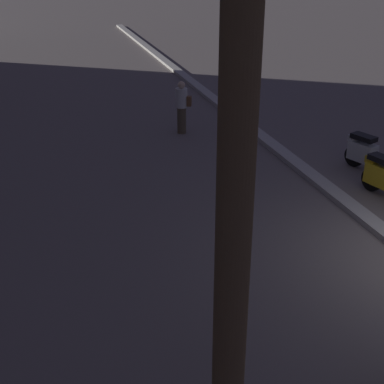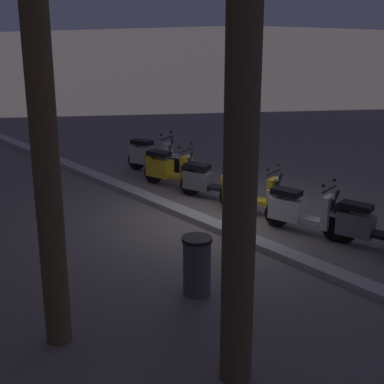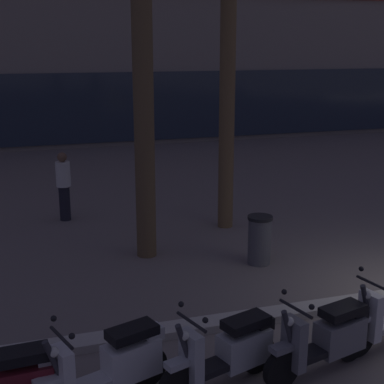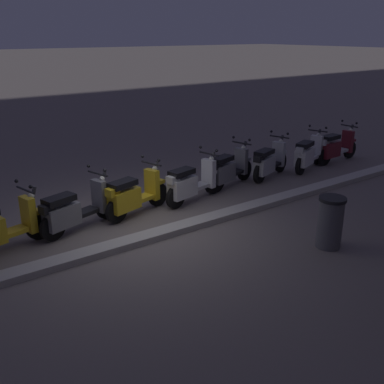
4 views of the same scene
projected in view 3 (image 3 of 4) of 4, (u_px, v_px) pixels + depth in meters
name	position (u px, v px, depth m)	size (l,w,h in m)	color
scooter_white_last_in_row	(112.00, 365.00, 6.54)	(1.71, 0.81, 1.17)	black
scooter_silver_second_in_line	(228.00, 352.00, 6.85)	(1.68, 0.78, 1.17)	black
scooter_grey_tail_end	(326.00, 339.00, 7.15)	(1.69, 0.72, 1.17)	black
palm_tree_mid_walkway	(229.00, 14.00, 11.78)	(2.00, 2.02, 6.44)	brown
pedestrian_strolling_near_curb	(64.00, 185.00, 13.23)	(0.34, 0.34, 1.65)	black
litter_bin	(259.00, 239.00, 10.68)	(0.48, 0.48, 0.95)	#56565B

